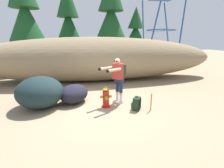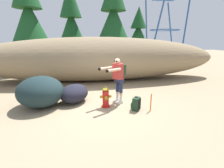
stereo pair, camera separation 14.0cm
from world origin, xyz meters
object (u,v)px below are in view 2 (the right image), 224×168
fire_hydrant (106,98)px  spare_backpack (136,104)px  survey_stake (151,102)px  boulder_large (41,92)px  boulder_mid (74,93)px  utility_worker (118,75)px

fire_hydrant → spare_backpack: fire_hydrant is taller
fire_hydrant → survey_stake: size_ratio=1.24×
boulder_large → survey_stake: (3.73, -0.98, -0.25)m
fire_hydrant → survey_stake: bearing=-20.9°
boulder_large → boulder_mid: (1.14, 0.23, -0.20)m
boulder_mid → boulder_large: bearing=-168.8°
utility_worker → survey_stake: bearing=109.8°
utility_worker → survey_stake: 1.50m
boulder_large → boulder_mid: boulder_large is taller
fire_hydrant → boulder_mid: 1.30m
boulder_mid → survey_stake: bearing=-25.0°
boulder_mid → survey_stake: boulder_mid is taller
spare_backpack → boulder_large: boulder_large is taller
utility_worker → boulder_mid: 1.81m
utility_worker → boulder_large: utility_worker is taller
utility_worker → spare_backpack: utility_worker is taller
boulder_large → survey_stake: 3.87m
fire_hydrant → boulder_large: (-2.27, 0.43, 0.21)m
boulder_large → boulder_mid: size_ratio=1.31×
fire_hydrant → utility_worker: bearing=29.9°
spare_backpack → boulder_mid: size_ratio=0.39×
utility_worker → spare_backpack: 1.21m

